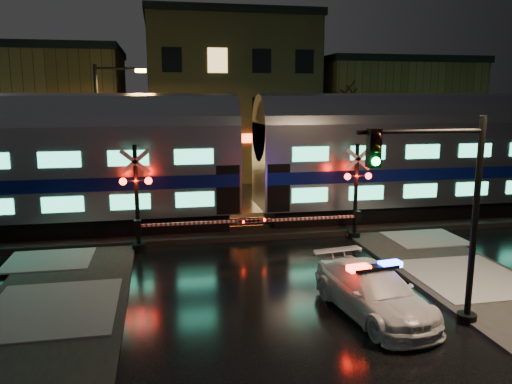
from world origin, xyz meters
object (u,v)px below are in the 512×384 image
crossing_signal_right (348,201)px  crossing_signal_left (146,208)px  police_car (373,292)px  traffic_light (445,219)px  streetlight (104,130)px

crossing_signal_right → crossing_signal_left: size_ratio=0.97×
police_car → traffic_light: (1.38, -1.06, 2.27)m
police_car → traffic_light: bearing=-45.5°
crossing_signal_left → traffic_light: (7.67, -8.17, 1.20)m
crossing_signal_left → streetlight: bearing=107.6°
police_car → streetlight: 16.59m
police_car → crossing_signal_right: bearing=66.4°
crossing_signal_left → streetlight: (-2.12, 6.69, 2.62)m
police_car → crossing_signal_left: crossing_signal_left is taller
police_car → streetlight: (-8.42, 13.81, 3.69)m
streetlight → crossing_signal_right: bearing=-32.7°
traffic_light → police_car: bearing=128.8°
crossing_signal_right → streetlight: size_ratio=0.76×
police_car → crossing_signal_right: (1.99, 7.11, 1.02)m
crossing_signal_left → streetlight: 7.49m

